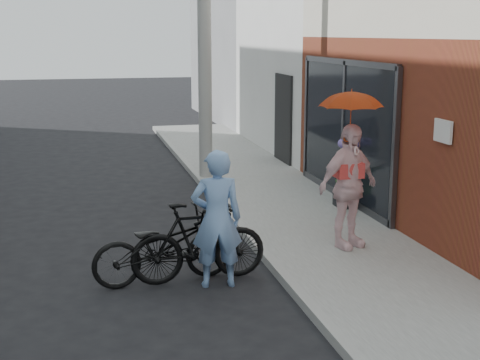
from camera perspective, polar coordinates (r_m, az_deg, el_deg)
name	(u,v)px	position (r m, az deg, el deg)	size (l,w,h in m)	color
ground	(211,289)	(8.33, -2.49, -9.26)	(80.00, 80.00, 0.00)	black
sidewalk	(316,228)	(10.68, 6.50, -4.06)	(2.20, 24.00, 0.12)	gray
curb	(245,233)	(10.35, 0.44, -4.52)	(0.12, 24.00, 0.12)	#9E9E99
plaster_building	(409,17)	(18.74, 14.25, 13.36)	(8.00, 6.00, 7.00)	white
east_building_far	(317,21)	(25.15, 6.61, 13.32)	(8.00, 8.00, 7.00)	gray
utility_pole	(204,11)	(13.84, -3.07, 14.17)	(0.28, 0.28, 7.00)	#9E9E99
officer	(217,219)	(8.16, -2.00, -3.34)	(0.63, 0.41, 1.72)	#7AA2D9
bike_left	(163,246)	(8.43, -6.56, -5.65)	(0.63, 1.80, 0.95)	black
bike_right	(199,242)	(8.42, -3.55, -5.29)	(0.49, 1.72, 1.04)	black
kimono_woman	(348,186)	(9.39, 9.21, -0.54)	(1.03, 0.43, 1.75)	#FCD4D6
parasol	(351,97)	(9.20, 9.48, 6.99)	(0.82, 0.82, 0.72)	#C94517
planter	(347,201)	(11.77, 9.11, -1.77)	(0.39, 0.39, 0.20)	black
potted_plant	(348,177)	(11.68, 9.18, 0.26)	(0.58, 0.51, 0.65)	#2D5923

